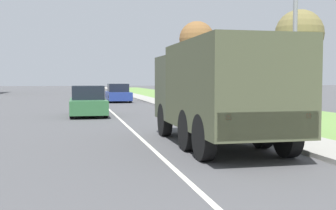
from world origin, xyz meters
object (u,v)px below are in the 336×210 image
(car_nearest_ahead, at_px, (88,102))
(car_second_ahead, at_px, (118,94))
(military_truck, at_px, (219,88))
(lamp_post, at_px, (289,13))

(car_nearest_ahead, relative_size, car_second_ahead, 0.91)
(car_nearest_ahead, xyz_separation_m, car_second_ahead, (2.91, 13.72, -0.01))
(military_truck, distance_m, car_nearest_ahead, 11.59)
(lamp_post, bearing_deg, car_second_ahead, 97.29)
(military_truck, xyz_separation_m, car_second_ahead, (-0.49, 24.77, -0.95))
(car_nearest_ahead, height_order, lamp_post, lamp_post)
(car_nearest_ahead, height_order, car_second_ahead, car_nearest_ahead)
(military_truck, bearing_deg, lamp_post, 17.07)
(car_nearest_ahead, bearing_deg, car_second_ahead, 78.04)
(military_truck, distance_m, lamp_post, 3.58)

